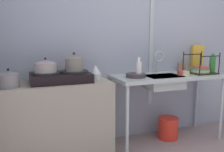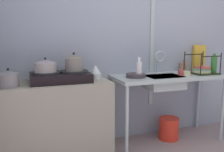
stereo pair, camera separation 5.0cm
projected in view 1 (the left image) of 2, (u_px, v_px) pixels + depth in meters
The scene contains 20 objects.
wall_back at pixel (152, 31), 3.07m from camera, with size 4.60×0.10×2.70m, color #8E92A4.
wall_metal_strip at pixel (152, 20), 2.98m from camera, with size 0.05×0.01×2.16m, color #A1AAAB.
counter_concrete at pixel (56, 121), 2.49m from camera, with size 1.11×0.53×0.83m, color gray.
counter_sink at pixel (168, 80), 2.90m from camera, with size 1.36×0.53×0.83m.
stove at pixel (61, 77), 2.43m from camera, with size 0.59×0.40×0.11m.
pot_on_left_burner at pixel (46, 66), 2.36m from camera, with size 0.22×0.22×0.15m.
pot_on_right_burner at pixel (74, 63), 2.46m from camera, with size 0.18×0.18×0.19m.
pot_beside_stove at pixel (9, 79), 2.15m from camera, with size 0.19×0.19×0.18m.
percolator at pixel (95, 72), 2.59m from camera, with size 0.12×0.12×0.15m.
sink_basin at pixel (163, 82), 2.82m from camera, with size 0.43×0.32×0.15m, color #A1AAAB.
faucet at pixel (159, 58), 2.91m from camera, with size 0.13×0.08×0.28m.
frying_pan at pixel (136, 75), 2.70m from camera, with size 0.22×0.22×0.04m, color #3A2E34.
dish_rack at pixel (200, 69), 3.01m from camera, with size 0.31×0.34×0.26m.
cup_by_rack at pixel (180, 72), 2.85m from camera, with size 0.07×0.07×0.06m, color #BB4744.
small_bowl_on_drainboard at pixel (184, 73), 2.92m from camera, with size 0.14×0.14×0.04m, color beige.
bottle_by_sink at pixel (139, 69), 2.71m from camera, with size 0.06×0.06×0.22m.
bottle_by_rack at pixel (212, 64), 3.02m from camera, with size 0.07×0.07×0.24m.
cereal_box at pixel (197, 58), 3.27m from camera, with size 0.16×0.06×0.34m, color gold.
utensil_jar at pixel (182, 67), 3.19m from camera, with size 0.09×0.09×0.23m.
bucket_on_floor at pixel (168, 128), 3.04m from camera, with size 0.25×0.25×0.27m, color red.
Camera 1 is at (-1.58, -1.14, 1.29)m, focal length 38.46 mm.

